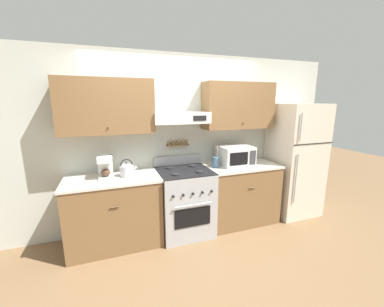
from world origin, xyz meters
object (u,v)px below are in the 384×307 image
(tea_kettle, at_px, (127,169))
(utensil_crock, at_px, (216,162))
(stove_range, at_px, (185,201))
(refrigerator, at_px, (295,160))
(coffee_maker, at_px, (105,167))
(microwave, at_px, (236,156))

(tea_kettle, height_order, utensil_crock, utensil_crock)
(stove_range, relative_size, utensil_crock, 3.46)
(tea_kettle, relative_size, utensil_crock, 0.74)
(refrigerator, relative_size, coffee_maker, 6.44)
(tea_kettle, bearing_deg, refrigerator, -0.61)
(microwave, xyz_separation_m, utensil_crock, (-0.34, -0.02, -0.06))
(microwave, distance_m, utensil_crock, 0.35)
(refrigerator, xyz_separation_m, coffee_maker, (-2.97, 0.06, 0.15))
(tea_kettle, xyz_separation_m, utensil_crock, (1.26, 0.00, -0.01))
(coffee_maker, bearing_deg, microwave, -0.37)
(refrigerator, distance_m, coffee_maker, 2.98)
(stove_range, xyz_separation_m, utensil_crock, (0.49, 0.03, 0.54))
(coffee_maker, xyz_separation_m, utensil_crock, (1.52, -0.03, -0.06))
(coffee_maker, xyz_separation_m, microwave, (1.87, -0.01, -0.00))
(coffee_maker, bearing_deg, tea_kettle, -6.56)
(microwave, relative_size, utensil_crock, 1.54)
(tea_kettle, distance_m, utensil_crock, 1.26)
(refrigerator, height_order, microwave, refrigerator)
(stove_range, relative_size, tea_kettle, 4.68)
(stove_range, height_order, coffee_maker, coffee_maker)
(stove_range, height_order, microwave, microwave)
(stove_range, xyz_separation_m, refrigerator, (1.94, 0.00, 0.45))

